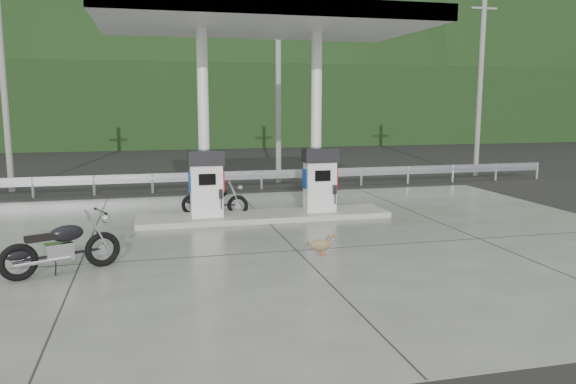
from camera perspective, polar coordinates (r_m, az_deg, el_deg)
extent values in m
plane|color=black|center=(13.32, -0.22, -4.96)|extent=(160.00, 160.00, 0.00)
cube|color=slate|center=(13.32, -0.22, -4.92)|extent=(18.00, 14.00, 0.02)
cube|color=#9F9D94|center=(15.68, -2.38, -2.47)|extent=(7.00, 1.40, 0.15)
cylinder|color=white|center=(15.53, -8.58, 6.91)|extent=(0.30, 0.30, 5.00)
cylinder|color=white|center=(16.15, 2.89, 7.07)|extent=(0.30, 0.30, 5.00)
cube|color=silver|center=(15.51, -2.51, 16.99)|extent=(8.50, 5.00, 0.40)
cube|color=black|center=(24.46, -6.59, 1.43)|extent=(60.00, 7.00, 0.01)
cylinder|color=gray|center=(22.62, -26.95, 10.05)|extent=(0.22, 0.22, 8.00)
cylinder|color=gray|center=(22.64, -0.99, 11.02)|extent=(0.22, 0.22, 8.00)
cylinder|color=gray|center=(26.16, 18.94, 10.27)|extent=(0.22, 0.22, 8.00)
cube|color=black|center=(42.67, -9.88, 8.62)|extent=(80.00, 6.00, 6.00)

